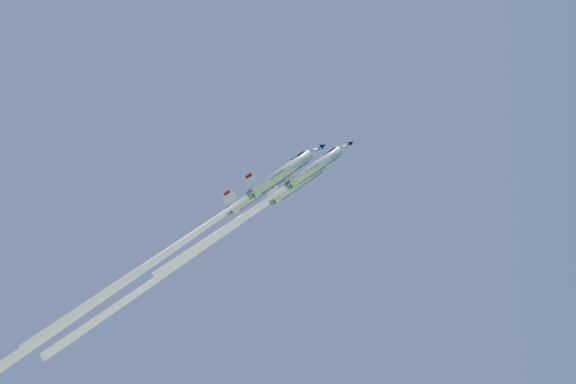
% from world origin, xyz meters
% --- Properties ---
extents(jet_lead, '(31.36, 11.24, 28.27)m').
position_xyz_m(jet_lead, '(-5.33, 1.65, 89.63)').
color(jet_lead, white).
extents(jet_left, '(46.55, 15.46, 43.72)m').
position_xyz_m(jet_left, '(-17.77, 4.96, 82.21)').
color(jet_left, white).
extents(jet_right, '(42.36, 14.36, 39.38)m').
position_xyz_m(jet_right, '(-14.85, -9.01, 82.61)').
color(jet_right, white).
extents(jet_slot, '(45.65, 15.39, 42.56)m').
position_xyz_m(jet_slot, '(-22.02, -2.60, 80.23)').
color(jet_slot, white).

